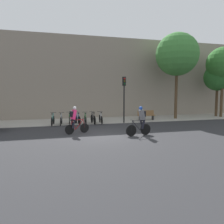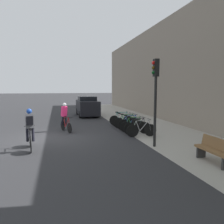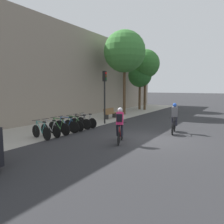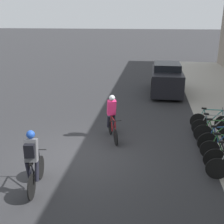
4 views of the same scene
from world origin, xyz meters
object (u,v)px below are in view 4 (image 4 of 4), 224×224
object	(u,v)px
cyclist_grey	(33,160)
parked_bike_1	(214,127)
parked_bike_0	(211,121)
parked_bike_2	(217,133)
parked_bike_3	(221,140)
cyclist_pink	(112,115)
parked_car	(166,79)

from	to	relation	value
cyclist_grey	parked_bike_1	distance (m)	7.17
cyclist_grey	parked_bike_0	size ratio (longest dim) A/B	1.07
parked_bike_0	parked_bike_1	world-z (taller)	parked_bike_0
parked_bike_2	parked_bike_3	distance (m)	0.65
cyclist_grey	parked_bike_2	world-z (taller)	cyclist_grey
cyclist_pink	parked_bike_0	xyz separation A→B (m)	(-1.33, 3.98, -0.54)
parked_car	parked_bike_1	bearing A→B (deg)	13.98
parked_car	cyclist_pink	bearing A→B (deg)	-18.18
cyclist_pink	parked_bike_1	size ratio (longest dim) A/B	1.03
parked_bike_3	parked_car	bearing A→B (deg)	-168.26
parked_bike_1	cyclist_pink	bearing A→B (deg)	-80.29
cyclist_pink	parked_bike_0	bearing A→B (deg)	108.46
cyclist_pink	parked_car	bearing A→B (deg)	161.82
parked_bike_2	parked_bike_0	bearing A→B (deg)	179.99
cyclist_grey	parked_bike_1	world-z (taller)	cyclist_grey
cyclist_grey	parked_car	bearing A→B (deg)	160.43
cyclist_grey	parked_bike_2	distance (m)	6.78
parked_bike_3	parked_car	xyz separation A→B (m)	(-7.79, -1.62, 0.48)
parked_bike_2	parked_car	bearing A→B (deg)	-167.24
parked_bike_0	parked_bike_2	distance (m)	1.29
parked_bike_1	parked_car	distance (m)	6.72
cyclist_grey	parked_bike_2	xyz separation A→B (m)	(-3.88, 5.54, -0.53)
cyclist_grey	parked_bike_3	distance (m)	6.43
cyclist_grey	parked_bike_3	size ratio (longest dim) A/B	1.06
parked_bike_0	parked_bike_3	distance (m)	1.94
parked_bike_1	cyclist_grey	bearing A→B (deg)	-50.74
cyclist_pink	parked_bike_1	xyz separation A→B (m)	(-0.68, 3.98, -0.55)
cyclist_grey	parked_bike_3	xyz separation A→B (m)	(-3.23, 5.54, -0.53)
parked_bike_1	parked_car	world-z (taller)	parked_car
cyclist_grey	parked_car	xyz separation A→B (m)	(-11.02, 3.92, -0.05)
parked_bike_2	parked_bike_1	bearing A→B (deg)	-179.91
cyclist_grey	cyclist_pink	bearing A→B (deg)	157.89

